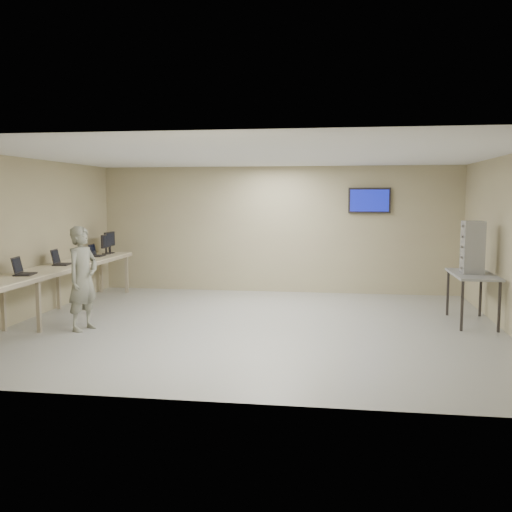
# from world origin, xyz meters

# --- Properties ---
(room) EXTENTS (8.01, 7.01, 2.81)m
(room) POSITION_xyz_m (0.03, 0.06, 1.41)
(room) COLOR #A8A8A8
(room) RESTS_ON ground
(workbench) EXTENTS (0.76, 6.00, 0.90)m
(workbench) POSITION_xyz_m (-3.59, 0.00, 0.83)
(workbench) COLOR beige
(workbench) RESTS_ON ground
(laptop_1) EXTENTS (0.36, 0.41, 0.29)m
(laptop_1) POSITION_xyz_m (-3.61, -0.82, 0.97)
(laptop_1) COLOR black
(laptop_1) RESTS_ON workbench
(laptop_2) EXTENTS (0.34, 0.40, 0.28)m
(laptop_2) POSITION_xyz_m (-3.66, 0.51, 0.97)
(laptop_2) COLOR black
(laptop_2) RESTS_ON workbench
(laptop_3) EXTENTS (0.28, 0.33, 0.25)m
(laptop_3) POSITION_xyz_m (-3.63, 2.00, 0.97)
(laptop_3) COLOR black
(laptop_3) RESTS_ON workbench
(monitor_near) EXTENTS (0.19, 0.43, 0.42)m
(monitor_near) POSITION_xyz_m (-3.60, 2.47, 1.16)
(monitor_near) COLOR black
(monitor_near) RESTS_ON workbench
(monitor_far) EXTENTS (0.21, 0.47, 0.47)m
(monitor_far) POSITION_xyz_m (-3.60, 2.67, 1.18)
(monitor_far) COLOR black
(monitor_far) RESTS_ON workbench
(soldier) EXTENTS (0.56, 0.70, 1.67)m
(soldier) POSITION_xyz_m (-2.68, -0.63, 0.83)
(soldier) COLOR slate
(soldier) RESTS_ON ground
(side_table) EXTENTS (0.66, 1.42, 0.85)m
(side_table) POSITION_xyz_m (3.60, 0.77, 0.78)
(side_table) COLOR gray
(side_table) RESTS_ON ground
(storage_bins) EXTENTS (0.33, 0.37, 0.88)m
(storage_bins) POSITION_xyz_m (3.58, 0.77, 1.29)
(storage_bins) COLOR #A0A0A0
(storage_bins) RESTS_ON side_table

